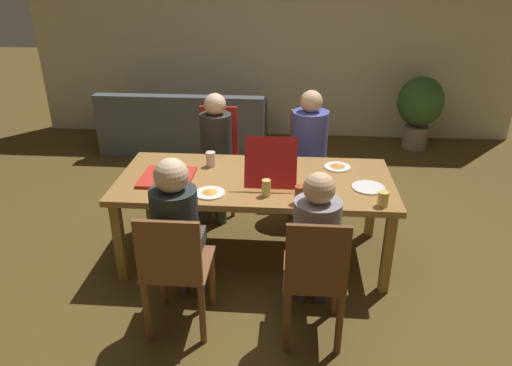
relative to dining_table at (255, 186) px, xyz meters
name	(u,v)px	position (x,y,z in m)	size (l,w,h in m)	color
ground_plane	(255,255)	(0.00, 0.00, -0.66)	(20.00, 20.00, 0.00)	brown
back_wall	(274,26)	(0.00, 3.20, 0.83)	(6.60, 0.12, 2.99)	beige
dining_table	(255,186)	(0.00, 0.00, 0.00)	(2.18, 0.97, 0.73)	olive
chair_0	(175,269)	(-0.44, -0.95, -0.16)	(0.43, 0.45, 0.92)	brown
person_0	(178,227)	(-0.44, -0.80, 0.07)	(0.30, 0.51, 1.23)	#443B37
chair_1	(315,278)	(0.45, -0.97, -0.16)	(0.40, 0.46, 0.95)	brown
person_1	(315,238)	(0.45, -0.81, 0.03)	(0.29, 0.52, 1.18)	#3E3B48
chair_2	(308,158)	(0.45, 0.96, -0.13)	(0.39, 0.45, 0.98)	#9D6329
person_2	(309,144)	(0.45, 0.81, 0.07)	(0.34, 0.54, 1.23)	#39423E
chair_3	(218,154)	(-0.44, 0.95, -0.11)	(0.40, 0.42, 1.00)	red
person_3	(215,145)	(-0.44, 0.78, 0.04)	(0.30, 0.52, 1.19)	#38413A
pizza_box_0	(272,171)	(0.13, 0.03, 0.12)	(0.39, 0.52, 0.40)	red
pizza_box_1	(167,177)	(-0.70, -0.06, 0.08)	(0.41, 0.41, 0.02)	red
plate_0	(318,191)	(0.49, -0.21, 0.08)	(0.22, 0.22, 0.03)	silver
plate_1	(337,167)	(0.67, 0.27, 0.08)	(0.22, 0.22, 0.03)	white
plate_2	(368,187)	(0.88, -0.11, 0.07)	(0.25, 0.25, 0.01)	white
plate_3	(210,193)	(-0.32, -0.30, 0.08)	(0.23, 0.23, 0.03)	white
drinking_glass_0	(211,159)	(-0.39, 0.22, 0.13)	(0.08, 0.08, 0.12)	silver
drinking_glass_1	(383,199)	(0.94, -0.39, 0.12)	(0.08, 0.08, 0.11)	#E2C05C
drinking_glass_2	(299,195)	(0.35, -0.39, 0.13)	(0.07, 0.07, 0.13)	#B0472C
drinking_glass_3	(266,188)	(0.11, -0.29, 0.13)	(0.07, 0.07, 0.13)	#DCC566
couch	(185,129)	(-1.11, 2.41, -0.37)	(2.10, 0.78, 0.81)	#494F54
potted_plant	(420,106)	(1.93, 2.74, -0.08)	(0.59, 0.59, 0.96)	gray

